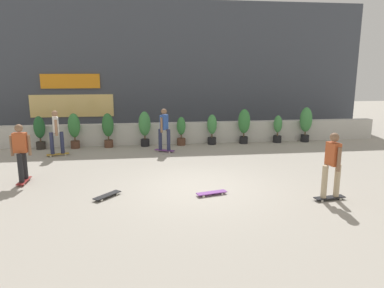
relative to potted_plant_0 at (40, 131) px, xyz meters
The scene contains 18 objects.
ground_plane 7.94m from the potted_plant_0, 44.57° to the right, with size 48.00×48.00×0.00m, color #A8A093.
planter_wall 5.66m from the potted_plant_0, ahead, with size 18.00×0.40×0.90m, color beige.
building_backdrop 7.59m from the potted_plant_0, 38.34° to the left, with size 20.00×2.08×6.50m.
potted_plant_0 is the anchor object (origin of this frame).
potted_plant_1 1.35m from the potted_plant_0, ahead, with size 0.48×0.48×1.44m.
potted_plant_2 2.69m from the potted_plant_0, ahead, with size 0.47×0.47×1.42m.
potted_plant_3 4.19m from the potted_plant_0, ahead, with size 0.50×0.50×1.46m.
potted_plant_4 5.72m from the potted_plant_0, ahead, with size 0.37×0.37×1.21m.
potted_plant_5 7.04m from the potted_plant_0, ahead, with size 0.41×0.41×1.29m.
potted_plant_6 8.45m from the potted_plant_0, ahead, with size 0.51×0.51×1.50m.
potted_plant_7 9.98m from the potted_plant_0, ahead, with size 0.37×0.37×1.20m.
potted_plant_8 11.26m from the potted_plant_0, ahead, with size 0.53×0.53×1.54m.
skater_far_left 5.07m from the potted_plant_0, 13.22° to the right, with size 0.80×0.56×1.70m.
skater_far_right 1.58m from the potted_plant_0, 53.42° to the right, with size 0.82×0.54×1.70m.
skater_by_wall_left 4.58m from the potted_plant_0, 80.84° to the right, with size 0.56×0.80×1.70m.
skater_by_wall_right 11.13m from the potted_plant_0, 38.64° to the right, with size 0.82×0.56×1.70m.
skateboard_near_camera 8.57m from the potted_plant_0, 46.72° to the right, with size 0.82×0.39×0.08m.
skateboard_aside 6.87m from the potted_plant_0, 62.13° to the right, with size 0.68×0.73×0.08m.
Camera 1 is at (-1.45, -9.27, 3.20)m, focal length 33.44 mm.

